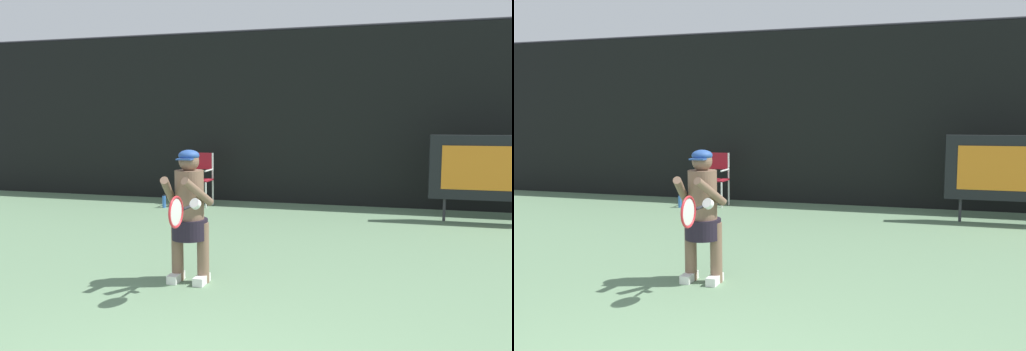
% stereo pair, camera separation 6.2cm
% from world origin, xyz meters
% --- Properties ---
extents(backdrop_screen, '(18.00, 0.12, 3.66)m').
position_xyz_m(backdrop_screen, '(0.00, 8.50, 1.81)').
color(backdrop_screen, black).
rests_on(backdrop_screen, ground).
extents(scoreboard, '(2.20, 0.21, 1.50)m').
position_xyz_m(scoreboard, '(2.74, 7.26, 0.95)').
color(scoreboard, black).
rests_on(scoreboard, ground).
extents(umpire_chair, '(0.52, 0.44, 1.08)m').
position_xyz_m(umpire_chair, '(-2.82, 7.68, 0.62)').
color(umpire_chair, white).
rests_on(umpire_chair, ground).
extents(water_bottle, '(0.07, 0.07, 0.27)m').
position_xyz_m(water_bottle, '(-3.40, 7.20, 0.12)').
color(water_bottle, '#356BC2').
rests_on(water_bottle, ground).
extents(tennis_player, '(0.53, 0.61, 1.44)m').
position_xyz_m(tennis_player, '(-1.01, 2.91, 0.78)').
color(tennis_player, white).
rests_on(tennis_player, ground).
extents(tennis_racket, '(0.03, 0.60, 0.31)m').
position_xyz_m(tennis_racket, '(-0.89, 2.31, 0.88)').
color(tennis_racket, black).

